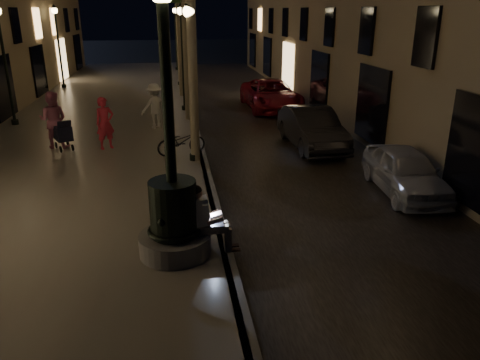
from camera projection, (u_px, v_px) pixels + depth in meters
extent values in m
plane|color=black|center=(192.00, 118.00, 21.48)|extent=(120.00, 120.00, 0.00)
cube|color=black|center=(257.00, 116.00, 21.89)|extent=(6.00, 45.00, 0.02)
cube|color=slate|center=(103.00, 119.00, 20.90)|extent=(8.00, 45.00, 0.20)
cube|color=#59595B|center=(192.00, 116.00, 21.45)|extent=(0.25, 45.00, 0.20)
cylinder|color=#59595B|center=(175.00, 244.00, 9.13)|extent=(1.40, 1.40, 0.40)
cylinder|color=black|center=(173.00, 208.00, 8.87)|extent=(0.90, 0.90, 1.10)
torus|color=black|center=(174.00, 230.00, 9.03)|extent=(1.04, 1.04, 0.10)
torus|color=black|center=(172.00, 189.00, 8.73)|extent=(0.89, 0.89, 0.09)
cylinder|color=black|center=(167.00, 95.00, 8.13)|extent=(0.20, 0.20, 3.20)
cube|color=gray|center=(203.00, 228.00, 9.10)|extent=(0.38, 0.25, 0.19)
cube|color=white|center=(199.00, 212.00, 8.97)|extent=(0.47, 0.27, 0.60)
sphere|color=tan|center=(197.00, 193.00, 8.84)|extent=(0.22, 0.22, 0.22)
sphere|color=black|center=(196.00, 191.00, 8.82)|extent=(0.22, 0.22, 0.22)
cube|color=gray|center=(216.00, 229.00, 9.05)|extent=(0.48, 0.14, 0.15)
cube|color=gray|center=(215.00, 225.00, 9.23)|extent=(0.48, 0.14, 0.15)
cube|color=gray|center=(228.00, 240.00, 9.17)|extent=(0.14, 0.13, 0.49)
cube|color=gray|center=(227.00, 236.00, 9.34)|extent=(0.14, 0.13, 0.49)
cube|color=black|center=(233.00, 250.00, 9.26)|extent=(0.27, 0.10, 0.03)
cube|color=black|center=(232.00, 246.00, 9.44)|extent=(0.27, 0.10, 0.03)
cube|color=black|center=(217.00, 223.00, 9.11)|extent=(0.25, 0.35, 0.02)
cube|color=black|center=(208.00, 218.00, 9.05)|extent=(0.09, 0.35, 0.23)
cube|color=#B2C4FF|center=(209.00, 218.00, 9.05)|extent=(0.07, 0.31, 0.19)
cylinder|color=#6B604C|center=(193.00, 80.00, 14.02)|extent=(0.28, 0.28, 5.00)
cylinder|color=#6B604C|center=(187.00, 59.00, 19.58)|extent=(0.28, 0.28, 5.10)
cylinder|color=#6B604C|center=(180.00, 50.00, 25.18)|extent=(0.28, 0.28, 4.90)
cylinder|color=#6B604C|center=(179.00, 40.00, 30.71)|extent=(0.28, 0.28, 5.20)
cylinder|color=black|center=(194.00, 157.00, 14.83)|extent=(0.28, 0.28, 0.20)
cylinder|color=black|center=(192.00, 91.00, 14.11)|extent=(0.12, 0.12, 4.40)
sphere|color=#FFD88C|center=(189.00, 11.00, 13.34)|extent=(0.36, 0.36, 0.36)
cone|color=black|center=(189.00, 2.00, 13.26)|extent=(0.30, 0.30, 0.22)
cylinder|color=black|center=(185.00, 108.00, 22.27)|extent=(0.28, 0.28, 0.20)
cylinder|color=black|center=(183.00, 63.00, 21.55)|extent=(0.12, 0.12, 4.40)
sphere|color=#FFD88C|center=(181.00, 11.00, 20.78)|extent=(0.36, 0.36, 0.36)
cone|color=black|center=(181.00, 5.00, 20.69)|extent=(0.30, 0.30, 0.22)
cylinder|color=black|center=(180.00, 83.00, 29.70)|extent=(0.28, 0.28, 0.20)
cylinder|color=black|center=(179.00, 49.00, 28.98)|extent=(0.12, 0.12, 4.40)
sphere|color=#FFD88C|center=(177.00, 11.00, 28.21)|extent=(0.36, 0.36, 0.36)
cone|color=black|center=(177.00, 6.00, 28.12)|extent=(0.30, 0.30, 0.22)
cylinder|color=black|center=(177.00, 68.00, 37.14)|extent=(0.28, 0.28, 0.20)
cylinder|color=black|center=(176.00, 41.00, 36.42)|extent=(0.12, 0.12, 4.40)
sphere|color=#FFD88C|center=(175.00, 10.00, 35.64)|extent=(0.36, 0.36, 0.36)
cone|color=black|center=(175.00, 7.00, 35.56)|extent=(0.30, 0.30, 0.22)
cylinder|color=black|center=(15.00, 122.00, 19.43)|extent=(0.28, 0.28, 0.20)
cylinder|color=black|center=(6.00, 71.00, 18.71)|extent=(0.12, 0.12, 4.40)
cylinder|color=black|center=(64.00, 86.00, 28.72)|extent=(0.28, 0.28, 0.20)
cylinder|color=black|center=(59.00, 50.00, 28.00)|extent=(0.12, 0.12, 4.40)
sphere|color=#FFD88C|center=(54.00, 11.00, 27.23)|extent=(0.36, 0.36, 0.36)
cone|color=black|center=(54.00, 6.00, 27.14)|extent=(0.30, 0.30, 0.22)
cube|color=black|center=(63.00, 132.00, 15.79)|extent=(0.78, 0.94, 0.49)
cube|color=black|center=(64.00, 125.00, 15.38)|extent=(0.47, 0.35, 0.32)
cylinder|color=black|center=(61.00, 149.00, 15.60)|extent=(0.13, 0.21, 0.22)
cylinder|color=black|center=(73.00, 148.00, 15.80)|extent=(0.13, 0.21, 0.22)
cylinder|color=black|center=(56.00, 145.00, 16.11)|extent=(0.13, 0.21, 0.22)
cylinder|color=black|center=(68.00, 143.00, 16.31)|extent=(0.13, 0.21, 0.22)
cylinder|color=black|center=(58.00, 118.00, 15.98)|extent=(0.23, 0.45, 0.30)
imported|color=#B8BAC0|center=(405.00, 171.00, 12.56)|extent=(1.74, 3.72, 1.23)
imported|color=black|center=(312.00, 128.00, 16.73)|extent=(1.61, 4.35, 1.42)
imported|color=maroon|center=(271.00, 95.00, 23.22)|extent=(2.51, 5.24, 1.44)
imported|color=#CA283E|center=(105.00, 123.00, 15.81)|extent=(0.77, 0.68, 1.77)
imported|color=#C3678A|center=(53.00, 120.00, 15.90)|extent=(1.04, 0.86, 1.94)
imported|color=silver|center=(155.00, 106.00, 18.64)|extent=(1.31, 1.05, 1.77)
imported|color=black|center=(181.00, 141.00, 15.32)|extent=(1.75, 1.06, 0.87)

